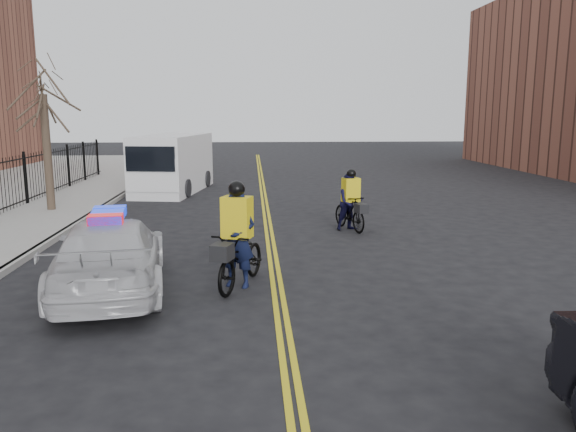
# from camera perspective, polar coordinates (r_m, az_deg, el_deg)

# --- Properties ---
(ground) EXTENTS (120.00, 120.00, 0.00)m
(ground) POSITION_cam_1_polar(r_m,az_deg,el_deg) (10.69, -0.87, -8.74)
(ground) COLOR black
(ground) RESTS_ON ground
(center_line_left) EXTENTS (0.10, 60.00, 0.01)m
(center_line_left) POSITION_cam_1_polar(r_m,az_deg,el_deg) (18.43, -2.35, -0.55)
(center_line_left) COLOR gold
(center_line_left) RESTS_ON ground
(center_line_right) EXTENTS (0.10, 60.00, 0.01)m
(center_line_right) POSITION_cam_1_polar(r_m,az_deg,el_deg) (18.43, -1.85, -0.55)
(center_line_right) COLOR gold
(center_line_right) RESTS_ON ground
(sidewalk) EXTENTS (3.00, 60.00, 0.15)m
(sidewalk) POSITION_cam_1_polar(r_m,az_deg,el_deg) (19.70, -24.47, -0.57)
(sidewalk) COLOR gray
(sidewalk) RESTS_ON ground
(curb) EXTENTS (0.20, 60.00, 0.15)m
(curb) POSITION_cam_1_polar(r_m,az_deg,el_deg) (19.22, -20.29, -0.53)
(curb) COLOR gray
(curb) RESTS_ON ground
(street_tree) EXTENTS (3.20, 3.20, 4.80)m
(street_tree) POSITION_cam_1_polar(r_m,az_deg,el_deg) (21.31, -23.53, 9.63)
(street_tree) COLOR #3A2E22
(street_tree) RESTS_ON sidewalk
(police_cruiser) EXTENTS (2.80, 5.29, 1.62)m
(police_cruiser) POSITION_cam_1_polar(r_m,az_deg,el_deg) (11.71, -17.60, -3.76)
(police_cruiser) COLOR silver
(police_cruiser) RESTS_ON ground
(cargo_van) EXTENTS (3.13, 6.35, 2.55)m
(cargo_van) POSITION_cam_1_polar(r_m,az_deg,el_deg) (25.76, -11.70, 5.16)
(cargo_van) COLOR white
(cargo_van) RESTS_ON ground
(cyclist_near) EXTENTS (1.51, 2.35, 2.18)m
(cyclist_near) POSITION_cam_1_polar(r_m,az_deg,el_deg) (11.47, -5.17, -3.49)
(cyclist_near) COLOR black
(cyclist_near) RESTS_ON ground
(cyclist_far) EXTENTS (1.08, 1.92, 1.87)m
(cyclist_far) POSITION_cam_1_polar(r_m,az_deg,el_deg) (17.05, 6.39, 0.99)
(cyclist_far) COLOR black
(cyclist_far) RESTS_ON ground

